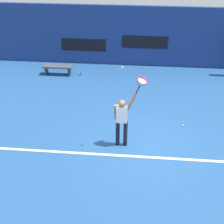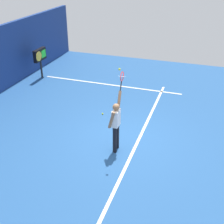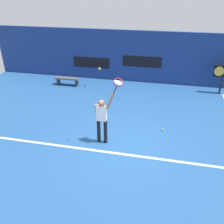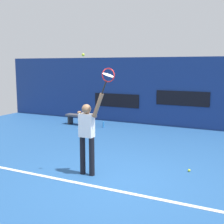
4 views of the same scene
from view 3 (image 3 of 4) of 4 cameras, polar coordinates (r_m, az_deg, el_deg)
ground_plane at (r=8.82m, az=2.03°, el=-7.61°), size 18.00×18.00×0.00m
back_wall at (r=14.20m, az=7.13°, el=12.73°), size 18.00×0.20×2.91m
sponsor_banner_center at (r=14.15m, az=7.02°, el=11.67°), size 2.20×0.03×0.60m
sponsor_banner_portside at (r=14.78m, az=-4.90°, el=11.52°), size 2.20×0.03×0.60m
court_baseline at (r=8.37m, az=1.32°, el=-9.76°), size 10.00×0.10×0.01m
tennis_player at (r=8.41m, az=-2.39°, el=-1.37°), size 0.70×0.31×1.97m
tennis_racket at (r=7.73m, az=1.38°, el=6.77°), size 0.41×0.27×0.62m
tennis_ball at (r=7.61m, az=-2.95°, el=10.16°), size 0.07×0.07×0.07m
scoreboard_clock at (r=13.70m, az=24.81°, el=8.50°), size 0.96×0.20×1.51m
court_bench at (r=14.06m, az=-10.49°, el=7.54°), size 1.40×0.36×0.45m
water_bottle at (r=13.76m, az=-6.14°, el=6.44°), size 0.07×0.07×0.24m
spare_ball at (r=9.78m, az=11.85°, el=-4.11°), size 0.07×0.07×0.07m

